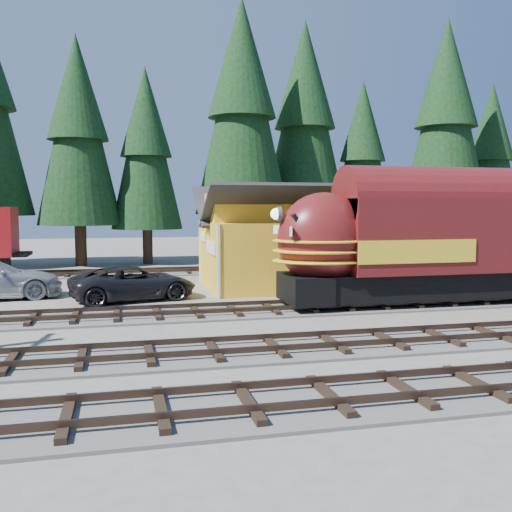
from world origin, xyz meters
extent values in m
plane|color=#6B665B|center=(0.00, 0.00, 0.00)|extent=(120.00, 120.00, 0.00)
cube|color=#4C4947|center=(-10.00, 18.00, 0.04)|extent=(32.00, 3.20, 0.08)
cube|color=#38281E|center=(-10.00, 17.28, 0.25)|extent=(32.00, 0.08, 0.16)
cube|color=#38281E|center=(-10.00, 18.72, 0.25)|extent=(32.00, 0.08, 0.16)
cube|color=gold|center=(0.00, 10.50, 1.70)|extent=(12.00, 6.00, 3.40)
cube|color=yellow|center=(0.00, 10.50, 4.12)|extent=(11.88, 3.30, 1.44)
cube|color=white|center=(-6.04, 9.50, 2.20)|extent=(0.06, 2.40, 0.60)
cone|color=black|center=(-13.00, 24.18, 9.50)|extent=(5.79, 5.79, 13.20)
cone|color=black|center=(-8.33, 24.51, 8.39)|extent=(5.12, 5.12, 11.66)
cone|color=black|center=(-1.09, 25.31, 11.78)|extent=(7.19, 7.19, 16.38)
cone|color=black|center=(4.80, 27.93, 11.48)|extent=(7.01, 7.01, 15.96)
cone|color=black|center=(9.58, 26.95, 8.60)|extent=(5.25, 5.25, 11.95)
cone|color=black|center=(16.31, 25.42, 11.63)|extent=(7.09, 7.09, 16.16)
cone|color=black|center=(22.69, 28.15, 9.03)|extent=(5.51, 5.51, 12.55)
cube|color=black|center=(4.36, 4.00, 0.89)|extent=(14.52, 2.60, 1.12)
cube|color=#5B1414|center=(5.17, 4.00, 2.98)|extent=(13.25, 3.06, 3.06)
ellipsoid|color=#5B1414|center=(-2.27, 4.00, 2.88)|extent=(3.87, 3.00, 3.77)
sphere|color=white|center=(-4.29, 4.00, 3.90)|extent=(0.45, 0.45, 0.45)
imported|color=black|center=(-9.76, 8.12, 0.77)|extent=(6.02, 3.83, 1.55)
camera|label=1|loc=(-10.33, -17.77, 4.20)|focal=40.00mm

